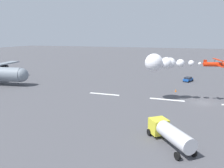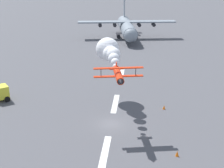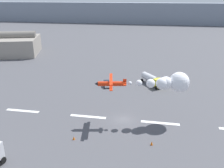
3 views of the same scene
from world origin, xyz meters
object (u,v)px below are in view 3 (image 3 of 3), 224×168
at_px(stunt_biplane_red, 171,83).
at_px(traffic_cone_near, 74,138).
at_px(fuel_tanker_truck, 152,79).
at_px(airport_staff_sedan, 107,84).
at_px(traffic_cone_far, 152,143).

height_order(stunt_biplane_red, traffic_cone_near, stunt_biplane_red).
distance_m(stunt_biplane_red, fuel_tanker_truck, 22.57).
relative_size(stunt_biplane_red, airport_staff_sedan, 4.20).
bearing_deg(stunt_biplane_red, airport_staff_sedan, 133.22).
distance_m(stunt_biplane_red, traffic_cone_near, 21.73).
relative_size(stunt_biplane_red, traffic_cone_near, 24.97).
xyz_separation_m(fuel_tanker_truck, traffic_cone_far, (0.67, -30.46, -1.36)).
bearing_deg(stunt_biplane_red, traffic_cone_far, -108.16).
relative_size(airport_staff_sedan, traffic_cone_near, 5.95).
height_order(stunt_biplane_red, traffic_cone_far, stunt_biplane_red).
xyz_separation_m(stunt_biplane_red, fuel_tanker_truck, (-3.72, 21.16, -6.94)).
xyz_separation_m(fuel_tanker_truck, airport_staff_sedan, (-12.99, -3.38, -0.92)).
bearing_deg(fuel_tanker_truck, traffic_cone_far, -88.75).
relative_size(airport_staff_sedan, traffic_cone_far, 5.95).
xyz_separation_m(stunt_biplane_red, traffic_cone_far, (-3.05, -9.30, -8.30)).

